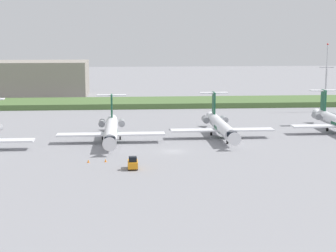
{
  "coord_description": "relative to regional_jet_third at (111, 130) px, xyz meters",
  "views": [
    {
      "loc": [
        -9.69,
        -108.92,
        23.14
      ],
      "look_at": [
        0.0,
        12.48,
        3.0
      ],
      "focal_mm": 60.65,
      "sensor_mm": 36.0,
      "label": 1
    }
  ],
  "objects": [
    {
      "name": "safety_cone_rear_marker",
      "position": [
        4.24,
        -19.47,
        -2.26
      ],
      "size": [
        0.44,
        0.44,
        0.55
      ],
      "primitive_type": "cone",
      "color": "orange",
      "rests_on": "ground"
    },
    {
      "name": "baggage_tug",
      "position": [
        4.15,
        -25.48,
        -1.53
      ],
      "size": [
        1.72,
        3.2,
        2.3
      ],
      "color": "orange",
      "rests_on": "ground"
    },
    {
      "name": "antenna_mast",
      "position": [
        61.99,
        41.27,
        5.82
      ],
      "size": [
        4.4,
        0.5,
        20.01
      ],
      "color": "#B2B2B7",
      "rests_on": "ground"
    },
    {
      "name": "safety_cone_mid_marker",
      "position": [
        -0.67,
        -19.68,
        -2.26
      ],
      "size": [
        0.44,
        0.44,
        0.55
      ],
      "primitive_type": "cone",
      "color": "orange",
      "rests_on": "ground"
    },
    {
      "name": "grass_berm",
      "position": [
        12.33,
        60.77,
        -1.71
      ],
      "size": [
        320.0,
        20.0,
        1.66
      ],
      "primitive_type": "cube",
      "color": "#4C6B38",
      "rests_on": "ground"
    },
    {
      "name": "regional_jet_third",
      "position": [
        0.0,
        0.0,
        0.0
      ],
      "size": [
        22.81,
        31.0,
        9.0
      ],
      "color": "white",
      "rests_on": "ground"
    },
    {
      "name": "regional_jet_fourth",
      "position": [
        24.4,
        3.39,
        0.0
      ],
      "size": [
        22.81,
        31.0,
        9.0
      ],
      "color": "white",
      "rests_on": "ground"
    },
    {
      "name": "safety_cone_front_marker",
      "position": [
        -3.74,
        -19.89,
        -2.26
      ],
      "size": [
        0.44,
        0.44,
        0.55
      ],
      "primitive_type": "cone",
      "color": "orange",
      "rests_on": "ground"
    },
    {
      "name": "ground_plane",
      "position": [
        12.33,
        18.65,
        -2.54
      ],
      "size": [
        500.0,
        500.0,
        0.0
      ],
      "primitive_type": "plane",
      "color": "gray"
    }
  ]
}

